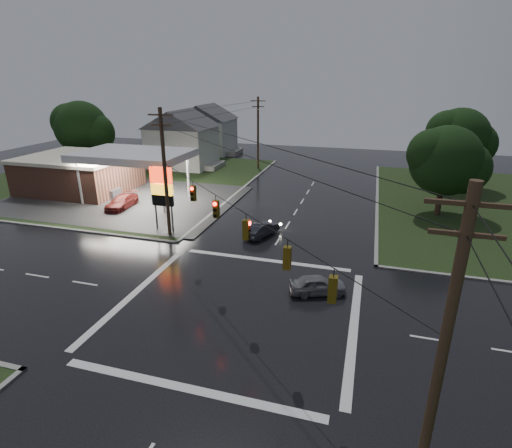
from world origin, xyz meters
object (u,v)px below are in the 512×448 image
(utility_pole_se, at_px, (441,360))
(house_near, at_px, (182,138))
(car_pump, at_px, (122,202))
(utility_pole_nw, at_px, (165,172))
(utility_pole_n, at_px, (258,132))
(tree_ne_far, at_px, (460,138))
(tree_ne_near, at_px, (447,161))
(house_far, at_px, (207,128))
(tree_nw_behind, at_px, (82,128))
(pylon_sign, at_px, (162,188))
(car_crossing, at_px, (318,285))
(gas_station, at_px, (87,171))
(car_north, at_px, (262,229))

(utility_pole_se, distance_m, house_near, 54.77)
(car_pump, bearing_deg, utility_pole_nw, -36.66)
(utility_pole_n, xyz_separation_m, tree_ne_far, (26.65, -4.01, 0.71))
(utility_pole_n, relative_size, car_pump, 2.19)
(utility_pole_se, xyz_separation_m, tree_ne_near, (4.64, 31.49, -0.16))
(house_far, distance_m, tree_nw_behind, 21.65)
(utility_pole_nw, height_order, tree_ne_far, utility_pole_nw)
(pylon_sign, xyz_separation_m, tree_ne_near, (24.64, 11.49, 1.55))
(car_crossing, bearing_deg, gas_station, 40.12)
(utility_pole_nw, bearing_deg, tree_ne_near, 27.86)
(pylon_sign, relative_size, tree_ne_far, 0.61)
(car_crossing, bearing_deg, tree_ne_far, -43.38)
(utility_pole_nw, xyz_separation_m, house_far, (-12.45, 38.50, -1.32))
(gas_station, relative_size, car_pump, 5.46)
(house_far, xyz_separation_m, car_pump, (3.87, -32.88, -3.71))
(utility_pole_nw, height_order, house_far, utility_pole_nw)
(house_near, bearing_deg, car_crossing, -52.25)
(tree_nw_behind, bearing_deg, car_crossing, -35.02)
(utility_pole_se, height_order, car_crossing, utility_pole_se)
(pylon_sign, height_order, tree_nw_behind, tree_nw_behind)
(utility_pole_se, bearing_deg, utility_pole_n, 111.80)
(house_far, distance_m, tree_ne_near, 44.50)
(tree_ne_near, height_order, tree_ne_far, tree_ne_far)
(utility_pole_se, distance_m, car_crossing, 14.50)
(tree_ne_near, height_order, car_north, tree_ne_near)
(gas_station, height_order, pylon_sign, pylon_sign)
(gas_station, bearing_deg, pylon_sign, -31.22)
(house_far, xyz_separation_m, car_crossing, (26.45, -44.88, -3.78))
(utility_pole_se, relative_size, tree_ne_far, 1.12)
(utility_pole_se, height_order, house_near, utility_pole_se)
(pylon_sign, relative_size, utility_pole_se, 0.55)
(gas_station, xyz_separation_m, utility_pole_n, (16.18, 18.30, 2.92))
(house_near, distance_m, car_pump, 21.40)
(pylon_sign, relative_size, car_crossing, 1.62)
(house_near, bearing_deg, gas_station, -106.17)
(tree_nw_behind, distance_m, car_north, 37.42)
(utility_pole_n, relative_size, tree_ne_far, 1.07)
(tree_nw_behind, xyz_separation_m, car_north, (32.18, -18.28, -5.55))
(house_far, bearing_deg, utility_pole_n, -38.77)
(house_near, bearing_deg, tree_ne_far, -3.01)
(tree_ne_near, bearing_deg, tree_ne_far, 75.93)
(pylon_sign, bearing_deg, car_north, 7.84)
(utility_pole_nw, relative_size, tree_ne_far, 1.12)
(tree_ne_far, bearing_deg, gas_station, -161.54)
(tree_ne_far, bearing_deg, tree_nw_behind, -175.51)
(pylon_sign, bearing_deg, utility_pole_nw, -45.00)
(tree_ne_far, height_order, car_pump, tree_ne_far)
(house_far, height_order, tree_ne_far, tree_ne_far)
(gas_station, height_order, tree_ne_far, tree_ne_far)
(gas_station, distance_m, house_near, 17.07)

